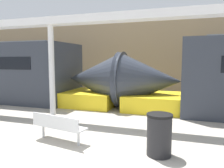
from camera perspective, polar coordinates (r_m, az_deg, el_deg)
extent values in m
plane|color=#A8A093|center=(5.04, -9.23, -20.16)|extent=(60.00, 60.00, 0.00)
cube|color=#9E8460|center=(14.45, 9.97, 7.18)|extent=(56.00, 0.20, 5.00)
cone|color=#2D333D|center=(10.08, 9.56, 0.92)|extent=(2.86, 2.63, 2.63)
cube|color=yellow|center=(10.17, 10.98, -4.56)|extent=(2.57, 2.46, 0.70)
cone|color=#2D333D|center=(10.78, -4.25, 1.33)|extent=(2.86, 2.63, 2.63)
cube|color=yellow|center=(11.01, -5.52, -3.65)|extent=(2.57, 2.46, 0.70)
cube|color=silver|center=(6.28, -13.48, -10.69)|extent=(1.65, 0.73, 0.04)
cube|color=silver|center=(6.09, -14.81, -9.45)|extent=(1.58, 0.33, 0.33)
cylinder|color=silver|center=(6.78, -17.50, -11.50)|extent=(0.07, 0.07, 0.40)
cylinder|color=silver|center=(5.96, -8.74, -13.78)|extent=(0.07, 0.07, 0.40)
cylinder|color=black|center=(5.37, 12.22, -13.13)|extent=(0.58, 0.58, 0.93)
cylinder|color=black|center=(5.22, 12.34, -7.98)|extent=(0.60, 0.60, 0.06)
cylinder|color=silver|center=(8.89, -15.46, 3.09)|extent=(0.22, 0.22, 3.56)
cube|color=silver|center=(9.00, -15.83, 15.39)|extent=(28.00, 0.60, 0.28)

